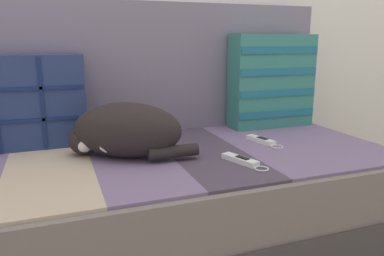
% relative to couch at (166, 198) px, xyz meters
% --- Properties ---
extents(ground_plane, '(14.00, 14.00, 0.00)m').
position_rel_couch_xyz_m(ground_plane, '(0.00, -0.10, -0.19)').
color(ground_plane, '#A89E8E').
extents(couch, '(1.76, 0.91, 0.38)m').
position_rel_couch_xyz_m(couch, '(0.00, 0.00, 0.00)').
color(couch, '#3D3838').
rests_on(couch, ground_plane).
extents(sofa_backrest, '(1.72, 0.14, 0.57)m').
position_rel_couch_xyz_m(sofa_backrest, '(0.00, 0.38, 0.48)').
color(sofa_backrest, slate).
rests_on(sofa_backrest, couch).
extents(throw_pillow_quilted, '(0.47, 0.14, 0.36)m').
position_rel_couch_xyz_m(throw_pillow_quilted, '(-0.50, 0.24, 0.37)').
color(throw_pillow_quilted, navy).
rests_on(throw_pillow_quilted, couch).
extents(throw_pillow_striped, '(0.41, 0.14, 0.43)m').
position_rel_couch_xyz_m(throw_pillow_striped, '(0.60, 0.24, 0.41)').
color(throw_pillow_striped, '#337A70').
rests_on(throw_pillow_striped, couch).
extents(sleeping_cat, '(0.44, 0.36, 0.20)m').
position_rel_couch_xyz_m(sleeping_cat, '(-0.16, -0.02, 0.28)').
color(sleeping_cat, black).
rests_on(sleeping_cat, couch).
extents(game_remote_near, '(0.10, 0.20, 0.02)m').
position_rel_couch_xyz_m(game_remote_near, '(0.20, -0.22, 0.20)').
color(game_remote_near, white).
rests_on(game_remote_near, couch).
extents(game_remote_far, '(0.08, 0.19, 0.02)m').
position_rel_couch_xyz_m(game_remote_far, '(0.40, -0.02, 0.20)').
color(game_remote_far, white).
rests_on(game_remote_far, couch).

